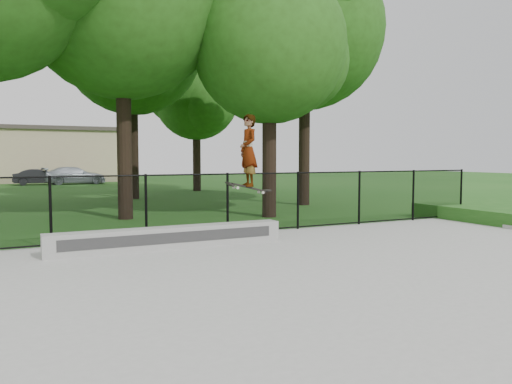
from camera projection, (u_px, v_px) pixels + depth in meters
ground at (396, 297)px, 6.92m from camera, size 100.00×100.00×0.00m
concrete_slab at (396, 295)px, 6.92m from camera, size 14.00×12.00×0.06m
grind_ledge at (170, 237)px, 10.29m from camera, size 4.90×0.40×0.44m
car_b at (39, 177)px, 34.71m from camera, size 3.13×1.40×1.11m
car_c at (75, 175)px, 35.79m from camera, size 4.08×2.07×1.25m
skater_airborne at (248, 152)px, 10.71m from camera, size 0.82×0.58×1.73m
chainlink_fence at (228, 203)px, 12.13m from camera, size 16.06×0.06×1.50m
tree_row at (131, 29)px, 18.11m from camera, size 20.51×18.05×10.23m
distant_building at (46, 154)px, 39.80m from camera, size 12.40×6.40×4.30m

